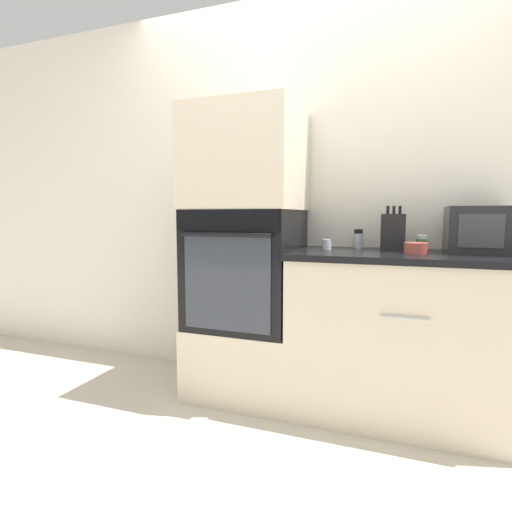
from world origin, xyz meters
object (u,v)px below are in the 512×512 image
(wall_oven, at_px, (246,268))
(microwave, at_px, (480,230))
(condiment_jar_near, at_px, (326,245))
(condiment_jar_far, at_px, (422,244))
(knife_block, at_px, (393,232))
(condiment_jar_mid, at_px, (358,239))
(bowl, at_px, (416,248))

(wall_oven, height_order, microwave, microwave)
(condiment_jar_near, height_order, condiment_jar_far, condiment_jar_far)
(knife_block, bearing_deg, condiment_jar_near, -166.17)
(condiment_jar_mid, xyz_separation_m, condiment_jar_far, (0.35, -0.10, -0.01))
(wall_oven, height_order, condiment_jar_mid, wall_oven)
(wall_oven, relative_size, bowl, 6.02)
(wall_oven, relative_size, condiment_jar_mid, 6.14)
(knife_block, bearing_deg, bowl, -54.01)
(knife_block, xyz_separation_m, bowl, (0.12, -0.16, -0.08))
(wall_oven, distance_m, condiment_jar_near, 0.51)
(bowl, bearing_deg, wall_oven, 177.72)
(wall_oven, distance_m, microwave, 1.30)
(knife_block, height_order, condiment_jar_mid, knife_block)
(condiment_jar_far, bearing_deg, condiment_jar_mid, 163.78)
(bowl, bearing_deg, condiment_jar_far, 76.84)
(wall_oven, distance_m, condiment_jar_mid, 0.70)
(microwave, xyz_separation_m, knife_block, (-0.43, 0.01, -0.02))
(knife_block, height_order, bowl, knife_block)
(microwave, relative_size, bowl, 2.78)
(microwave, distance_m, condiment_jar_mid, 0.64)
(bowl, relative_size, condiment_jar_far, 1.29)
(knife_block, relative_size, condiment_jar_far, 2.78)
(microwave, xyz_separation_m, condiment_jar_mid, (-0.63, 0.10, -0.07))
(knife_block, xyz_separation_m, condiment_jar_mid, (-0.20, 0.09, -0.05))
(knife_block, bearing_deg, wall_oven, -171.71)
(knife_block, bearing_deg, condiment_jar_mid, 156.20)
(wall_oven, xyz_separation_m, microwave, (1.27, 0.11, 0.24))
(wall_oven, bearing_deg, condiment_jar_far, 6.25)
(microwave, xyz_separation_m, condiment_jar_near, (-0.79, -0.08, -0.09))
(condiment_jar_near, relative_size, condiment_jar_mid, 0.53)
(condiment_jar_mid, bearing_deg, condiment_jar_near, -132.09)
(condiment_jar_far, bearing_deg, knife_block, 174.72)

